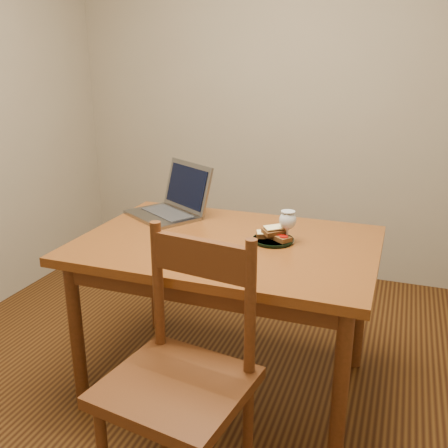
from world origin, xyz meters
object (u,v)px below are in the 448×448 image
(table, at_px, (227,259))
(laptop, at_px, (174,201))
(chair, at_px, (180,367))
(milk_glass, at_px, (287,227))
(plate, at_px, (273,240))

(table, xyz_separation_m, laptop, (-0.39, 0.28, 0.15))
(table, xyz_separation_m, chair, (0.07, -0.67, -0.12))
(chair, xyz_separation_m, milk_glass, (0.18, 0.74, 0.28))
(plate, relative_size, laptop, 0.39)
(table, relative_size, laptop, 2.73)
(plate, height_order, milk_glass, milk_glass)
(plate, bearing_deg, laptop, 158.94)
(chair, height_order, laptop, laptop)
(chair, relative_size, laptop, 1.08)
(plate, bearing_deg, milk_glass, 13.69)
(milk_glass, xyz_separation_m, laptop, (-0.65, 0.21, -0.00))
(laptop, bearing_deg, table, -3.92)
(table, bearing_deg, milk_glass, 15.62)
(table, distance_m, milk_glass, 0.31)
(milk_glass, relative_size, laptop, 0.31)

